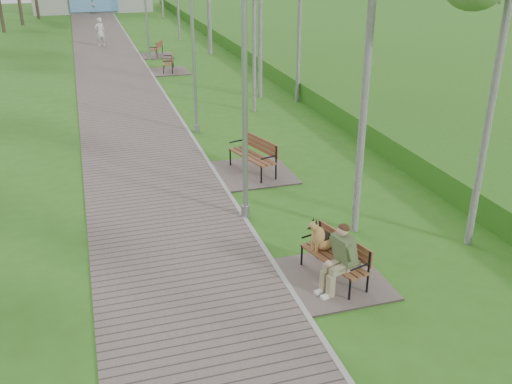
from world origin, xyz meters
TOP-DOWN VIEW (x-y plane):
  - walkway at (-1.75, 21.50)m, footprint 3.50×67.00m
  - kerb at (0.00, 21.50)m, footprint 0.10×67.00m
  - embankment at (12.00, 20.00)m, footprint 14.00×70.00m
  - bench_main at (0.84, 3.94)m, footprint 1.81×2.01m
  - bench_second at (0.99, 9.59)m, footprint 2.01×2.24m
  - bench_third at (0.87, 23.39)m, footprint 1.82×2.02m
  - bench_far at (0.87, 27.59)m, footprint 1.66×1.84m
  - lamp_post_near at (0.05, 7.03)m, footprint 0.21×0.21m
  - lamp_post_second at (0.25, 13.61)m, footprint 0.18×0.18m
  - lamp_post_third at (0.35, 26.62)m, footprint 0.19×0.19m
  - pedestrian_near at (-1.86, 31.74)m, footprint 0.70×0.56m
  - pedestrian_far at (-1.65, 48.55)m, footprint 0.89×0.73m

SIDE VIEW (x-z plane):
  - embankment at x=12.00m, z-range -0.80..0.80m
  - walkway at x=-1.75m, z-range 0.00..0.04m
  - kerb at x=0.00m, z-range 0.00..0.05m
  - bench_far at x=0.87m, z-range -0.32..0.70m
  - bench_third at x=0.87m, z-range -0.35..0.76m
  - bench_second at x=0.99m, z-range -0.39..0.85m
  - bench_main at x=0.84m, z-range -0.35..1.23m
  - pedestrian_near at x=-1.86m, z-range 0.00..1.68m
  - pedestrian_far at x=-1.65m, z-range 0.00..1.70m
  - lamp_post_second at x=0.25m, z-range -0.15..4.47m
  - lamp_post_third at x=0.35m, z-range -0.16..4.82m
  - lamp_post_near at x=0.05m, z-range -0.17..5.14m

